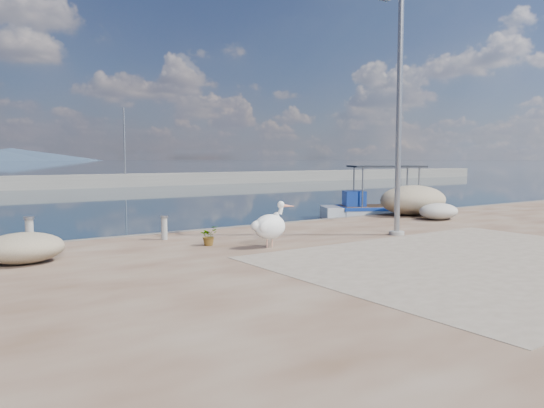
{
  "coord_description": "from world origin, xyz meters",
  "views": [
    {
      "loc": [
        -9.35,
        -9.68,
        2.72
      ],
      "look_at": [
        0.0,
        3.8,
        1.3
      ],
      "focal_mm": 35.0,
      "sensor_mm": 36.0,
      "label": 1
    }
  ],
  "objects_px": {
    "boat_right": "(384,213)",
    "lamp_post": "(398,120)",
    "bollard_near": "(164,227)",
    "pelican": "(270,226)"
  },
  "relations": [
    {
      "from": "pelican",
      "to": "lamp_post",
      "type": "distance_m",
      "value": 5.1
    },
    {
      "from": "lamp_post",
      "to": "bollard_near",
      "type": "height_order",
      "value": "lamp_post"
    },
    {
      "from": "pelican",
      "to": "lamp_post",
      "type": "relative_size",
      "value": 0.17
    },
    {
      "from": "boat_right",
      "to": "pelican",
      "type": "relative_size",
      "value": 5.01
    },
    {
      "from": "boat_right",
      "to": "bollard_near",
      "type": "xyz_separation_m",
      "value": [
        -12.02,
        -3.25,
        0.64
      ]
    },
    {
      "from": "boat_right",
      "to": "pelican",
      "type": "xyz_separation_m",
      "value": [
        -10.37,
        -5.96,
        0.82
      ]
    },
    {
      "from": "pelican",
      "to": "bollard_near",
      "type": "relative_size",
      "value": 1.82
    },
    {
      "from": "boat_right",
      "to": "lamp_post",
      "type": "height_order",
      "value": "lamp_post"
    },
    {
      "from": "lamp_post",
      "to": "bollard_near",
      "type": "xyz_separation_m",
      "value": [
        -5.93,
        2.96,
        -2.94
      ]
    },
    {
      "from": "boat_right",
      "to": "lamp_post",
      "type": "distance_m",
      "value": 9.41
    }
  ]
}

